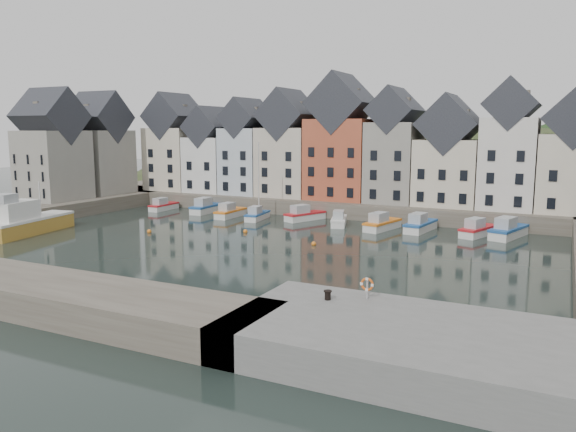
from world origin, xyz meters
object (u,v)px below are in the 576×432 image
Objects in this scene: boat_a at (163,206)px; large_vessel at (26,222)px; life_ring_post at (367,285)px; mooring_bollard at (328,295)px; boat_d at (257,215)px.

large_vessel is (-1.47, -22.50, 0.82)m from boat_a.
boat_a is at bearing 141.10° from life_ring_post.
life_ring_post is at bearing 30.07° from mooring_bollard.
boat_d reaches higher than mooring_bollard.
boat_d is at bearing 38.65° from large_vessel.
boat_a is 55.70m from life_ring_post.
large_vessel is 9.36× the size of life_ring_post.
boat_d is at bearing 125.22° from mooring_bollard.
mooring_bollard is (41.30, -36.11, 1.69)m from boat_a.
large_vessel reaches higher than life_ring_post.
mooring_bollard reaches higher than boat_a.
boat_a is at bearing 138.83° from mooring_bollard.
life_ring_post is (43.31, -34.95, 2.24)m from boat_a.
life_ring_post is (26.36, -33.32, 2.19)m from boat_d.
boat_d is at bearing 128.35° from life_ring_post.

